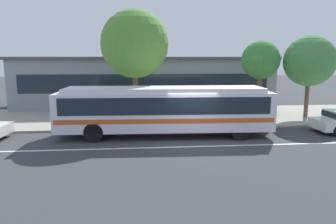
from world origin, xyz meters
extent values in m
plane|color=#36383B|center=(0.00, 0.00, 0.00)|extent=(120.00, 120.00, 0.00)
cube|color=gray|center=(0.00, 6.83, 0.06)|extent=(60.00, 8.00, 0.12)
cube|color=silver|center=(0.00, -0.80, 0.00)|extent=(56.00, 0.16, 0.01)
cube|color=silver|center=(-1.34, 1.48, 1.43)|extent=(11.58, 2.93, 2.02)
cube|color=silver|center=(-1.34, 1.48, 2.56)|extent=(10.65, 2.59, 0.24)
cube|color=#19232D|center=(-1.34, 1.48, 1.84)|extent=(10.89, 2.93, 0.89)
cube|color=#C85320|center=(-1.34, 1.48, 1.07)|extent=(11.35, 2.94, 0.24)
cube|color=#19232D|center=(4.36, 1.28, 1.84)|extent=(0.20, 2.21, 0.97)
cylinder|color=black|center=(2.61, 2.45, 0.50)|extent=(1.01, 0.32, 1.00)
cylinder|color=black|center=(2.53, 0.23, 0.50)|extent=(1.01, 0.32, 1.00)
cylinder|color=black|center=(-4.97, 2.73, 0.50)|extent=(1.01, 0.32, 1.00)
cylinder|color=black|center=(-5.05, 0.51, 0.50)|extent=(1.01, 0.32, 1.00)
cylinder|color=black|center=(8.10, 2.07, 0.32)|extent=(0.64, 0.23, 0.64)
cylinder|color=#343242|center=(-3.57, 4.52, 0.55)|extent=(0.14, 0.14, 0.85)
cylinder|color=#343242|center=(-3.46, 4.64, 0.55)|extent=(0.14, 0.14, 0.85)
cylinder|color=purple|center=(-3.52, 4.58, 1.26)|extent=(0.48, 0.48, 0.58)
sphere|color=#D8B292|center=(-3.52, 4.58, 1.65)|extent=(0.20, 0.20, 0.20)
cylinder|color=gray|center=(2.17, 3.15, 1.29)|extent=(0.08, 0.08, 2.34)
cube|color=yellow|center=(2.17, 3.15, 2.26)|extent=(0.12, 0.44, 0.56)
cylinder|color=brown|center=(-2.95, 5.01, 1.87)|extent=(0.35, 0.35, 3.49)
sphere|color=#558E36|center=(-2.95, 5.01, 5.13)|extent=(4.32, 4.32, 4.32)
cylinder|color=brown|center=(5.85, 6.26, 1.65)|extent=(0.36, 0.36, 3.06)
sphere|color=#3C7F38|center=(5.85, 6.26, 4.12)|extent=(2.68, 2.68, 2.68)
cylinder|color=brown|center=(9.06, 5.54, 1.47)|extent=(0.28, 0.28, 2.69)
sphere|color=#458242|center=(9.06, 5.54, 4.04)|extent=(3.51, 3.51, 3.51)
cube|color=gray|center=(-2.13, 12.87, 2.05)|extent=(21.53, 6.60, 4.10)
cube|color=#19232D|center=(-2.13, 9.55, 2.26)|extent=(19.81, 0.04, 1.48)
cube|color=#4E4048|center=(-2.13, 12.87, 4.22)|extent=(21.93, 7.00, 0.24)
camera|label=1|loc=(-2.69, -15.15, 4.24)|focal=33.15mm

